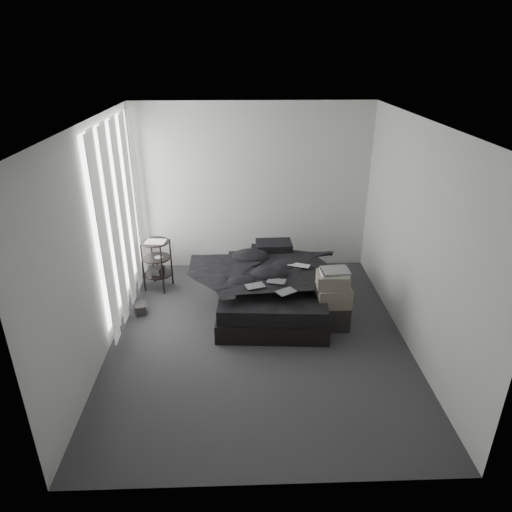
{
  "coord_description": "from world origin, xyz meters",
  "views": [
    {
      "loc": [
        -0.2,
        -4.73,
        3.3
      ],
      "look_at": [
        0.0,
        0.8,
        0.75
      ],
      "focal_mm": 32.0,
      "sensor_mm": 36.0,
      "label": 1
    }
  ],
  "objects_px": {
    "bed": "(272,299)",
    "side_stand": "(157,265)",
    "laptop": "(298,262)",
    "box_lower": "(331,315)"
  },
  "relations": [
    {
      "from": "bed",
      "to": "side_stand",
      "type": "relative_size",
      "value": 2.47
    },
    {
      "from": "laptop",
      "to": "bed",
      "type": "bearing_deg",
      "value": -154.5
    },
    {
      "from": "bed",
      "to": "laptop",
      "type": "bearing_deg",
      "value": 7.5
    },
    {
      "from": "bed",
      "to": "laptop",
      "type": "relative_size",
      "value": 6.24
    },
    {
      "from": "bed",
      "to": "side_stand",
      "type": "distance_m",
      "value": 1.79
    },
    {
      "from": "laptop",
      "to": "side_stand",
      "type": "distance_m",
      "value": 2.11
    },
    {
      "from": "laptop",
      "to": "box_lower",
      "type": "bearing_deg",
      "value": -31.82
    },
    {
      "from": "bed",
      "to": "box_lower",
      "type": "distance_m",
      "value": 0.87
    },
    {
      "from": "laptop",
      "to": "side_stand",
      "type": "relative_size",
      "value": 0.4
    },
    {
      "from": "side_stand",
      "to": "box_lower",
      "type": "bearing_deg",
      "value": -25.26
    }
  ]
}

